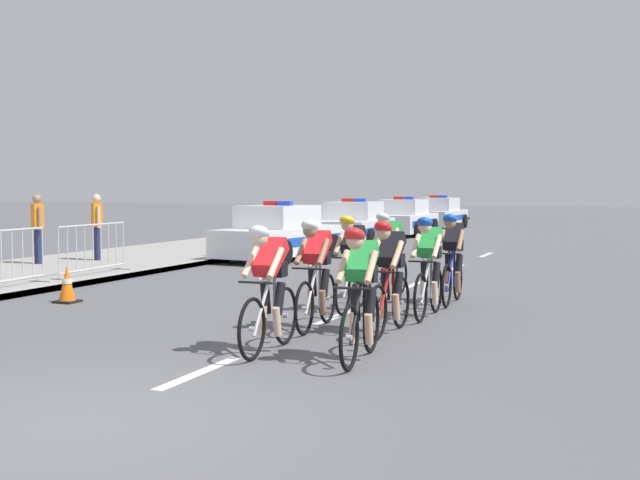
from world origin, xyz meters
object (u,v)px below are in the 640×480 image
cyclist_eighth (452,257)px  spectator_closest (37,224)px  cyclist_fifth (352,262)px  cyclist_sixth (429,266)px  police_car_furthest (439,214)px  cyclist_lead (269,287)px  police_car_second (355,225)px  cyclist_second (361,292)px  police_car_third (404,219)px  spectator_middle (97,222)px  cyclist_fourth (389,276)px  cyclist_third (316,273)px  crowd_barrier_rear (93,250)px  cyclist_seventh (389,255)px  crowd_barrier_middle (1,260)px  traffic_cone_near (67,285)px  police_car_nearest (280,235)px

cyclist_eighth → spectator_closest: 10.81m
cyclist_fifth → cyclist_sixth: (1.28, -0.16, 0.00)m
police_car_furthest → cyclist_lead: bearing=-79.9°
spectator_closest → police_car_second: bearing=67.2°
cyclist_second → spectator_closest: bearing=147.8°
cyclist_fifth → police_car_third: bearing=104.2°
police_car_third → cyclist_sixth: bearing=-72.5°
cyclist_eighth → spectator_middle: (-9.91, 3.29, 0.30)m
cyclist_fourth → cyclist_third: bearing=-179.2°
cyclist_second → spectator_closest: size_ratio=1.03×
cyclist_lead → cyclist_second: bearing=-2.9°
crowd_barrier_rear → spectator_closest: (-2.77, 1.41, 0.44)m
cyclist_lead → cyclist_second: 1.18m
cyclist_seventh → spectator_middle: 9.30m
crowd_barrier_middle → spectator_middle: spectator_middle is taller
cyclist_fifth → crowd_barrier_middle: size_ratio=0.74×
cyclist_sixth → crowd_barrier_rear: bearing=165.3°
cyclist_lead → police_car_third: size_ratio=0.39×
cyclist_lead → spectator_closest: size_ratio=1.03×
cyclist_lead → police_car_third: 23.59m
traffic_cone_near → cyclist_lead: bearing=-25.4°
cyclist_lead → cyclist_eighth: 4.86m
police_car_third → police_car_furthest: same height
crowd_barrier_rear → traffic_cone_near: (1.76, -2.91, -0.34)m
traffic_cone_near → cyclist_sixth: bearing=7.9°
cyclist_second → police_car_furthest: bearing=102.3°
police_car_third → crowd_barrier_rear: size_ratio=1.90×
cyclist_seventh → police_car_second: size_ratio=0.38×
cyclist_seventh → cyclist_eighth: same height
cyclist_third → cyclist_eighth: (1.19, 3.08, 0.00)m
police_car_nearest → crowd_barrier_middle: 8.57m
cyclist_fifth → spectator_closest: (-9.33, 3.32, 0.30)m
cyclist_lead → police_car_furthest: size_ratio=0.39×
cyclist_fourth → police_car_furthest: size_ratio=0.39×
traffic_cone_near → spectator_middle: spectator_middle is taller
cyclist_third → spectator_closest: spectator_closest is taller
spectator_closest → spectator_middle: 1.51m
police_car_second → crowd_barrier_middle: 14.45m
crowd_barrier_middle → cyclist_second: bearing=-19.3°
cyclist_second → cyclist_seventh: same height
cyclist_second → spectator_middle: bearing=141.0°
cyclist_seventh → police_car_nearest: police_car_nearest is taller
cyclist_second → police_car_nearest: bearing=119.5°
cyclist_lead → police_car_nearest: police_car_nearest is taller
cyclist_sixth → spectator_closest: (-10.61, 3.48, 0.30)m
cyclist_second → traffic_cone_near: bearing=158.5°
cyclist_seventh → police_car_second: 13.23m
cyclist_sixth → crowd_barrier_middle: (-7.88, -0.49, -0.14)m
cyclist_second → cyclist_sixth: size_ratio=1.00×
cyclist_second → crowd_barrier_middle: cyclist_second is taller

